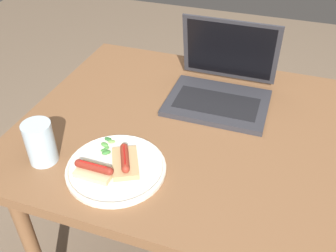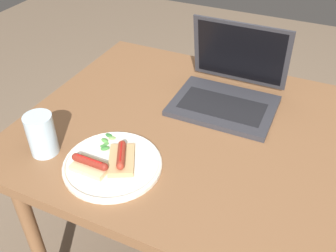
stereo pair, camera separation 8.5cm
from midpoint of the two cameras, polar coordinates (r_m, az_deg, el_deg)
name	(u,v)px [view 1 (the left image)]	position (r m, az deg, el deg)	size (l,w,h in m)	color
desk	(209,147)	(1.21, 4.27, -3.28)	(1.18, 0.89, 0.75)	brown
laptop	(221,87)	(1.28, 6.18, 5.84)	(0.33, 0.30, 0.25)	#2D2D33
plate	(116,168)	(1.03, -10.29, -6.38)	(0.27, 0.27, 0.02)	silver
sausage_toast_left	(125,161)	(1.02, -8.95, -5.42)	(0.11, 0.14, 0.04)	tan
sausage_toast_middle	(94,170)	(1.01, -13.57, -6.63)	(0.11, 0.06, 0.04)	#D6B784
salad_pile	(107,146)	(1.09, -11.53, -3.04)	(0.05, 0.08, 0.01)	#387A33
drinking_glass	(40,143)	(1.08, -21.06, -2.45)	(0.08, 0.08, 0.12)	silver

